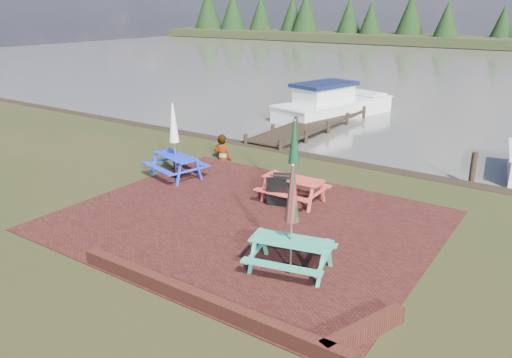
{
  "coord_description": "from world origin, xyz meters",
  "views": [
    {
      "loc": [
        6.7,
        -8.42,
        5.15
      ],
      "look_at": [
        0.0,
        1.42,
        1.0
      ],
      "focal_mm": 35.0,
      "sensor_mm": 36.0,
      "label": 1
    }
  ],
  "objects_px": {
    "chalkboard": "(279,190)",
    "jetty": "(315,124)",
    "person": "(222,135)",
    "picnic_table_blue": "(175,152)",
    "picnic_table_red": "(293,174)",
    "boat_jetty": "(332,106)",
    "picnic_table_teal": "(291,235)"
  },
  "relations": [
    {
      "from": "jetty",
      "to": "boat_jetty",
      "type": "bearing_deg",
      "value": 101.84
    },
    {
      "from": "picnic_table_teal",
      "to": "person",
      "type": "distance_m",
      "value": 7.99
    },
    {
      "from": "chalkboard",
      "to": "jetty",
      "type": "xyz_separation_m",
      "value": [
        -3.66,
        8.96,
        -0.34
      ]
    },
    {
      "from": "picnic_table_blue",
      "to": "chalkboard",
      "type": "bearing_deg",
      "value": 12.52
    },
    {
      "from": "picnic_table_teal",
      "to": "picnic_table_red",
      "type": "height_order",
      "value": "picnic_table_red"
    },
    {
      "from": "chalkboard",
      "to": "person",
      "type": "distance_m",
      "value": 4.66
    },
    {
      "from": "picnic_table_teal",
      "to": "boat_jetty",
      "type": "bearing_deg",
      "value": 99.94
    },
    {
      "from": "chalkboard",
      "to": "jetty",
      "type": "bearing_deg",
      "value": 87.3
    },
    {
      "from": "chalkboard",
      "to": "boat_jetty",
      "type": "xyz_separation_m",
      "value": [
        -4.28,
        11.94,
        -0.06
      ]
    },
    {
      "from": "picnic_table_blue",
      "to": "jetty",
      "type": "height_order",
      "value": "picnic_table_blue"
    },
    {
      "from": "boat_jetty",
      "to": "picnic_table_red",
      "type": "bearing_deg",
      "value": -54.3
    },
    {
      "from": "chalkboard",
      "to": "picnic_table_red",
      "type": "bearing_deg",
      "value": 45.73
    },
    {
      "from": "picnic_table_red",
      "to": "picnic_table_blue",
      "type": "xyz_separation_m",
      "value": [
        -4.12,
        -0.25,
        0.02
      ]
    },
    {
      "from": "boat_jetty",
      "to": "person",
      "type": "distance_m",
      "value": 9.46
    },
    {
      "from": "picnic_table_teal",
      "to": "picnic_table_blue",
      "type": "xyz_separation_m",
      "value": [
        -5.99,
        3.05,
        0.03
      ]
    },
    {
      "from": "picnic_table_blue",
      "to": "picnic_table_red",
      "type": "bearing_deg",
      "value": 18.95
    },
    {
      "from": "person",
      "to": "chalkboard",
      "type": "bearing_deg",
      "value": 134.65
    },
    {
      "from": "person",
      "to": "picnic_table_blue",
      "type": "bearing_deg",
      "value": 75.89
    },
    {
      "from": "jetty",
      "to": "boat_jetty",
      "type": "distance_m",
      "value": 3.06
    },
    {
      "from": "boat_jetty",
      "to": "person",
      "type": "relative_size",
      "value": 3.93
    },
    {
      "from": "picnic_table_teal",
      "to": "chalkboard",
      "type": "height_order",
      "value": "picnic_table_teal"
    },
    {
      "from": "person",
      "to": "jetty",
      "type": "bearing_deg",
      "value": -104.77
    },
    {
      "from": "picnic_table_teal",
      "to": "jetty",
      "type": "bearing_deg",
      "value": 102.55
    },
    {
      "from": "picnic_table_red",
      "to": "chalkboard",
      "type": "xyz_separation_m",
      "value": [
        -0.16,
        -0.45,
        -0.36
      ]
    },
    {
      "from": "chalkboard",
      "to": "jetty",
      "type": "distance_m",
      "value": 9.69
    },
    {
      "from": "jetty",
      "to": "person",
      "type": "relative_size",
      "value": 4.99
    },
    {
      "from": "chalkboard",
      "to": "person",
      "type": "relative_size",
      "value": 0.48
    },
    {
      "from": "chalkboard",
      "to": "person",
      "type": "bearing_deg",
      "value": 122.38
    },
    {
      "from": "picnic_table_red",
      "to": "picnic_table_blue",
      "type": "relative_size",
      "value": 0.98
    },
    {
      "from": "picnic_table_blue",
      "to": "jetty",
      "type": "bearing_deg",
      "value": 103.46
    },
    {
      "from": "picnic_table_teal",
      "to": "person",
      "type": "bearing_deg",
      "value": 124.76
    },
    {
      "from": "jetty",
      "to": "picnic_table_red",
      "type": "bearing_deg",
      "value": -65.83
    }
  ]
}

